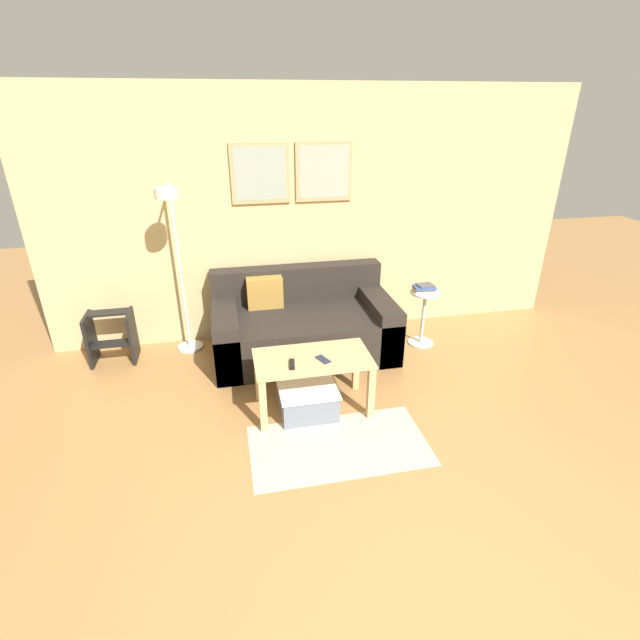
{
  "coord_description": "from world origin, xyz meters",
  "views": [
    {
      "loc": [
        -0.96,
        -0.99,
        2.36
      ],
      "look_at": [
        -0.3,
        2.15,
        0.85
      ],
      "focal_mm": 26.0,
      "sensor_mm": 36.0,
      "label": 1
    }
  ],
  "objects_px": {
    "couch": "(303,326)",
    "side_table": "(424,313)",
    "cell_phone": "(323,359)",
    "step_stool": "(112,336)",
    "book_stack": "(424,288)",
    "remote_control": "(292,364)",
    "coffee_table": "(313,368)",
    "storage_bin": "(307,398)",
    "floor_lamp": "(175,248)"
  },
  "relations": [
    {
      "from": "side_table",
      "to": "step_stool",
      "type": "distance_m",
      "value": 3.18
    },
    {
      "from": "storage_bin",
      "to": "cell_phone",
      "type": "xyz_separation_m",
      "value": [
        0.13,
        -0.01,
        0.37
      ]
    },
    {
      "from": "couch",
      "to": "floor_lamp",
      "type": "xyz_separation_m",
      "value": [
        -1.16,
        0.15,
        0.85
      ]
    },
    {
      "from": "floor_lamp",
      "to": "side_table",
      "type": "relative_size",
      "value": 2.86
    },
    {
      "from": "book_stack",
      "to": "step_stool",
      "type": "xyz_separation_m",
      "value": [
        -3.15,
        0.28,
        -0.36
      ]
    },
    {
      "from": "storage_bin",
      "to": "remote_control",
      "type": "relative_size",
      "value": 3.19
    },
    {
      "from": "book_stack",
      "to": "step_stool",
      "type": "height_order",
      "value": "book_stack"
    },
    {
      "from": "remote_control",
      "to": "step_stool",
      "type": "distance_m",
      "value": 2.08
    },
    {
      "from": "floor_lamp",
      "to": "remote_control",
      "type": "distance_m",
      "value": 1.65
    },
    {
      "from": "floor_lamp",
      "to": "storage_bin",
      "type": "bearing_deg",
      "value": -49.55
    },
    {
      "from": "couch",
      "to": "side_table",
      "type": "bearing_deg",
      "value": -4.42
    },
    {
      "from": "coffee_table",
      "to": "remote_control",
      "type": "distance_m",
      "value": 0.23
    },
    {
      "from": "book_stack",
      "to": "storage_bin",
      "type": "bearing_deg",
      "value": -145.68
    },
    {
      "from": "couch",
      "to": "side_table",
      "type": "distance_m",
      "value": 1.28
    },
    {
      "from": "storage_bin",
      "to": "side_table",
      "type": "relative_size",
      "value": 0.8
    },
    {
      "from": "remote_control",
      "to": "cell_phone",
      "type": "xyz_separation_m",
      "value": [
        0.26,
        0.03,
        -0.01
      ]
    },
    {
      "from": "couch",
      "to": "floor_lamp",
      "type": "height_order",
      "value": "floor_lamp"
    },
    {
      "from": "coffee_table",
      "to": "step_stool",
      "type": "height_order",
      "value": "step_stool"
    },
    {
      "from": "step_stool",
      "to": "coffee_table",
      "type": "bearing_deg",
      "value": -33.8
    },
    {
      "from": "cell_phone",
      "to": "step_stool",
      "type": "height_order",
      "value": "step_stool"
    },
    {
      "from": "floor_lamp",
      "to": "step_stool",
      "type": "bearing_deg",
      "value": 176.01
    },
    {
      "from": "floor_lamp",
      "to": "cell_phone",
      "type": "xyz_separation_m",
      "value": [
        1.15,
        -1.2,
        -0.65
      ]
    },
    {
      "from": "cell_phone",
      "to": "step_stool",
      "type": "distance_m",
      "value": 2.26
    },
    {
      "from": "storage_bin",
      "to": "step_stool",
      "type": "relative_size",
      "value": 0.94
    },
    {
      "from": "side_table",
      "to": "step_stool",
      "type": "bearing_deg",
      "value": 174.64
    },
    {
      "from": "couch",
      "to": "storage_bin",
      "type": "relative_size",
      "value": 3.74
    },
    {
      "from": "storage_bin",
      "to": "floor_lamp",
      "type": "relative_size",
      "value": 0.28
    },
    {
      "from": "couch",
      "to": "cell_phone",
      "type": "height_order",
      "value": "couch"
    },
    {
      "from": "book_stack",
      "to": "cell_phone",
      "type": "bearing_deg",
      "value": -142.73
    },
    {
      "from": "remote_control",
      "to": "step_stool",
      "type": "xyz_separation_m",
      "value": [
        -1.61,
        1.29,
        -0.23
      ]
    },
    {
      "from": "book_stack",
      "to": "remote_control",
      "type": "xyz_separation_m",
      "value": [
        -1.54,
        -1.01,
        -0.13
      ]
    },
    {
      "from": "cell_phone",
      "to": "remote_control",
      "type": "bearing_deg",
      "value": 163.67
    },
    {
      "from": "coffee_table",
      "to": "storage_bin",
      "type": "xyz_separation_m",
      "value": [
        -0.06,
        -0.04,
        -0.26
      ]
    },
    {
      "from": "storage_bin",
      "to": "book_stack",
      "type": "height_order",
      "value": "book_stack"
    },
    {
      "from": "book_stack",
      "to": "cell_phone",
      "type": "relative_size",
      "value": 1.77
    },
    {
      "from": "side_table",
      "to": "remote_control",
      "type": "bearing_deg",
      "value": -147.36
    },
    {
      "from": "coffee_table",
      "to": "side_table",
      "type": "relative_size",
      "value": 1.59
    },
    {
      "from": "storage_bin",
      "to": "floor_lamp",
      "type": "xyz_separation_m",
      "value": [
        -1.02,
        1.19,
        1.01
      ]
    },
    {
      "from": "floor_lamp",
      "to": "remote_control",
      "type": "height_order",
      "value": "floor_lamp"
    },
    {
      "from": "storage_bin",
      "to": "cell_phone",
      "type": "bearing_deg",
      "value": -5.34
    },
    {
      "from": "couch",
      "to": "storage_bin",
      "type": "distance_m",
      "value": 1.07
    },
    {
      "from": "floor_lamp",
      "to": "book_stack",
      "type": "distance_m",
      "value": 2.49
    },
    {
      "from": "couch",
      "to": "coffee_table",
      "type": "relative_size",
      "value": 1.89
    },
    {
      "from": "remote_control",
      "to": "cell_phone",
      "type": "distance_m",
      "value": 0.26
    },
    {
      "from": "coffee_table",
      "to": "step_stool",
      "type": "xyz_separation_m",
      "value": [
        -1.79,
        1.2,
        -0.11
      ]
    },
    {
      "from": "floor_lamp",
      "to": "step_stool",
      "type": "xyz_separation_m",
      "value": [
        -0.72,
        0.05,
        -0.87
      ]
    },
    {
      "from": "cell_phone",
      "to": "step_stool",
      "type": "bearing_deg",
      "value": 122.29
    },
    {
      "from": "floor_lamp",
      "to": "couch",
      "type": "bearing_deg",
      "value": -7.23
    },
    {
      "from": "couch",
      "to": "cell_phone",
      "type": "relative_size",
      "value": 12.8
    },
    {
      "from": "storage_bin",
      "to": "side_table",
      "type": "bearing_deg",
      "value": 33.64
    }
  ]
}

